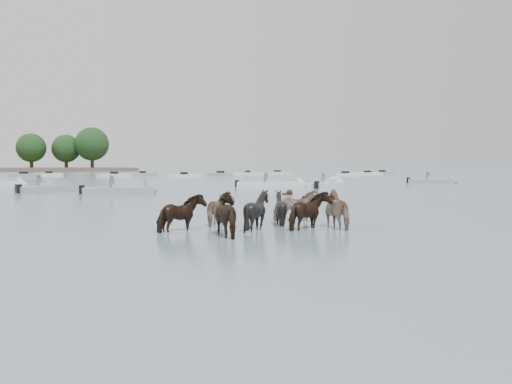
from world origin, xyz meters
name	(u,v)px	position (x,y,z in m)	size (l,w,h in m)	color
ground	(303,231)	(0.00, 0.00, 0.00)	(400.00, 400.00, 0.00)	slate
pony_herd	(268,213)	(-0.80, 0.99, 0.49)	(6.81, 4.39, 1.45)	black
swimming_pony	(289,193)	(6.93, 18.20, 0.10)	(0.72, 0.44, 0.44)	black
motorboat_a	(54,189)	(-8.06, 26.55, 0.23)	(4.52, 3.57, 1.92)	gray
motorboat_b	(129,191)	(-3.13, 22.37, 0.23)	(5.32, 1.83, 1.92)	gray
motorboat_c	(279,185)	(10.30, 28.68, 0.22)	(6.45, 3.31, 1.92)	silver
motorboat_d	(330,185)	(14.51, 27.19, 0.23)	(5.09, 4.98, 1.92)	silver
motorboat_e	(438,181)	(29.18, 31.65, 0.23)	(5.08, 4.09, 1.92)	gray
motorboat_f	(1,185)	(-12.80, 36.72, 0.23)	(5.85, 2.25, 1.92)	silver
distant_flotilla	(127,175)	(1.27, 73.29, 0.26)	(107.95, 25.77, 0.93)	gray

